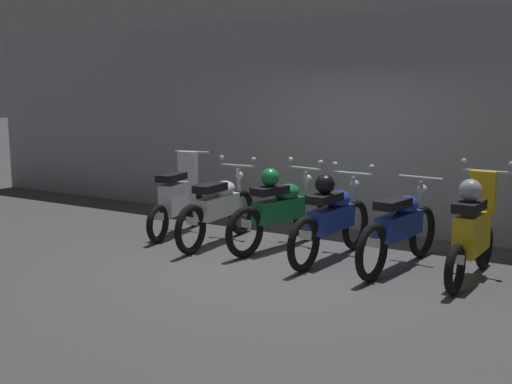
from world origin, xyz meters
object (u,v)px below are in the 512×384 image
object	(u,v)px
motorbike_slot_0	(179,198)
motorbike_slot_1	(219,208)
motorbike_slot_3	(332,217)
motorbike_slot_5	(473,229)
motorbike_slot_4	(400,227)
motorbike_slot_2	(280,209)

from	to	relation	value
motorbike_slot_0	motorbike_slot_1	xyz separation A→B (m)	(0.84, -0.18, -0.03)
motorbike_slot_3	motorbike_slot_5	size ratio (longest dim) A/B	1.16
motorbike_slot_3	motorbike_slot_4	distance (m)	0.84
motorbike_slot_2	motorbike_slot_4	xyz separation A→B (m)	(1.66, -0.08, -0.04)
motorbike_slot_4	motorbike_slot_5	size ratio (longest dim) A/B	1.16
motorbike_slot_0	motorbike_slot_1	distance (m)	0.86
motorbike_slot_1	motorbike_slot_3	world-z (taller)	same
motorbike_slot_2	motorbike_slot_3	bearing A→B (deg)	-10.62
motorbike_slot_0	motorbike_slot_4	world-z (taller)	motorbike_slot_0
motorbike_slot_0	motorbike_slot_2	bearing A→B (deg)	0.85
motorbike_slot_0	motorbike_slot_1	size ratio (longest dim) A/B	0.85
motorbike_slot_3	motorbike_slot_4	xyz separation A→B (m)	(0.83, 0.08, -0.04)
motorbike_slot_3	motorbike_slot_4	bearing A→B (deg)	5.41
motorbike_slot_1	motorbike_slot_3	bearing A→B (deg)	1.72
motorbike_slot_2	motorbike_slot_5	size ratio (longest dim) A/B	1.15
motorbike_slot_1	motorbike_slot_2	bearing A→B (deg)	13.83
motorbike_slot_0	motorbike_slot_1	bearing A→B (deg)	-12.19
motorbike_slot_5	motorbike_slot_3	bearing A→B (deg)	-179.00
motorbike_slot_2	motorbike_slot_5	world-z (taller)	motorbike_slot_5
motorbike_slot_4	motorbike_slot_5	distance (m)	0.83
motorbike_slot_1	motorbike_slot_4	bearing A→B (deg)	2.95
motorbike_slot_3	motorbike_slot_2	bearing A→B (deg)	169.38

